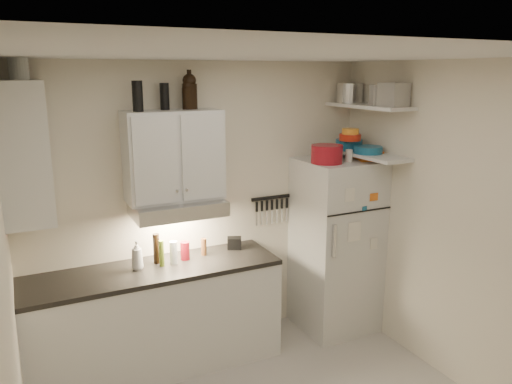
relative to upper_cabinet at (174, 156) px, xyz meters
name	(u,v)px	position (x,y,z in m)	size (l,w,h in m)	color
ceiling	(285,53)	(0.30, -1.33, 0.78)	(3.20, 3.00, 0.02)	silver
back_wall	(202,207)	(0.30, 0.18, -0.53)	(3.20, 0.02, 2.60)	beige
left_wall	(6,314)	(-1.31, -1.33, -0.53)	(0.02, 3.00, 2.60)	beige
right_wall	(461,229)	(1.91, -1.33, -0.53)	(0.02, 3.00, 2.60)	beige
base_cabinet	(156,321)	(-0.25, -0.14, -1.39)	(2.10, 0.60, 0.88)	silver
countertop	(154,270)	(-0.25, -0.14, -0.93)	(2.10, 0.62, 0.04)	black
upper_cabinet	(174,156)	(0.00, 0.00, 0.00)	(0.80, 0.33, 0.75)	silver
side_cabinet	(23,153)	(-1.14, -0.14, 0.12)	(0.33, 0.55, 1.00)	silver
range_hood	(178,208)	(0.00, -0.06, -0.44)	(0.76, 0.46, 0.12)	silver
fridge	(336,245)	(1.55, -0.18, -0.98)	(0.70, 0.68, 1.70)	silver
shelf_hi	(368,106)	(1.75, -0.31, 0.38)	(0.30, 0.95, 0.03)	silver
shelf_lo	(366,154)	(1.75, -0.31, -0.07)	(0.30, 0.95, 0.03)	silver
knife_strip	(271,198)	(1.00, 0.15, -0.51)	(0.42, 0.02, 0.03)	black
dutch_oven	(327,154)	(1.34, -0.27, -0.04)	(0.29, 0.29, 0.17)	maroon
book_stack	(368,155)	(1.80, -0.28, -0.08)	(0.21, 0.26, 0.09)	orange
spice_jar	(349,156)	(1.57, -0.29, -0.07)	(0.07, 0.07, 0.11)	silver
stock_pot	(350,93)	(1.78, 0.02, 0.48)	(0.26, 0.26, 0.18)	silver
tin_a	(381,95)	(1.77, -0.46, 0.48)	(0.18, 0.16, 0.18)	#AAAAAD
tin_b	(394,95)	(1.77, -0.62, 0.49)	(0.20, 0.20, 0.20)	#AAAAAD
bowl_teal	(349,145)	(1.70, -0.11, 0.00)	(0.25, 0.25, 0.10)	#165579
bowl_orange	(350,137)	(1.66, -0.18, 0.08)	(0.20, 0.20, 0.06)	red
bowl_yellow	(350,131)	(1.66, -0.18, 0.14)	(0.16, 0.16, 0.05)	orange
plates	(368,150)	(1.73, -0.36, -0.02)	(0.26, 0.26, 0.07)	#165579
growler_a	(188,94)	(0.15, 0.04, 0.50)	(0.10, 0.10, 0.25)	black
growler_b	(190,91)	(0.17, 0.05, 0.52)	(0.13, 0.13, 0.30)	black
thermos_a	(165,96)	(-0.04, 0.07, 0.48)	(0.07, 0.07, 0.22)	black
thermos_b	(138,96)	(-0.28, -0.04, 0.49)	(0.08, 0.08, 0.24)	black
side_jar	(18,66)	(-1.10, -0.05, 0.72)	(0.14, 0.14, 0.18)	silver
soap_bottle	(137,254)	(-0.37, -0.10, -0.77)	(0.11, 0.11, 0.27)	silver
pepper_mill	(204,247)	(0.23, -0.03, -0.83)	(0.05, 0.05, 0.15)	brown
oil_bottle	(162,253)	(-0.17, -0.12, -0.79)	(0.04, 0.04, 0.22)	#5B721C
vinegar_bottle	(156,249)	(-0.19, -0.04, -0.77)	(0.05, 0.05, 0.26)	black
clear_bottle	(174,253)	(-0.07, -0.11, -0.81)	(0.07, 0.07, 0.20)	silver
red_jar	(185,251)	(0.05, -0.06, -0.83)	(0.08, 0.08, 0.16)	maroon
caddy	(234,243)	(0.54, 0.00, -0.85)	(0.13, 0.09, 0.11)	black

